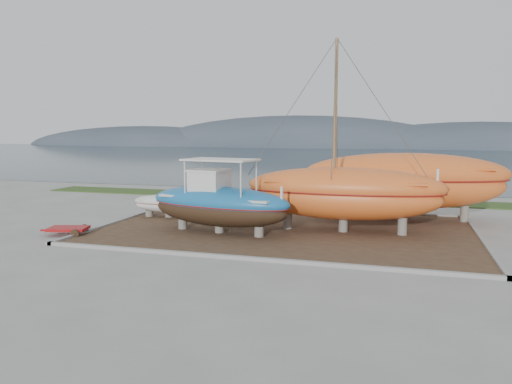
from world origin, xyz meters
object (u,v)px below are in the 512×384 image
(white_dinghy, at_px, (169,206))
(orange_bare_hull, at_px, (405,188))
(blue_caique, at_px, (219,196))
(red_trailer, at_px, (68,231))
(orange_sailboat, at_px, (345,137))

(white_dinghy, distance_m, orange_bare_hull, 13.17)
(blue_caique, xyz_separation_m, red_trailer, (-6.83, -2.33, -1.65))
(white_dinghy, bearing_deg, blue_caique, -40.77)
(red_trailer, bearing_deg, blue_caique, 3.63)
(orange_bare_hull, bearing_deg, white_dinghy, -175.76)
(orange_bare_hull, xyz_separation_m, red_trailer, (-15.41, -8.30, -1.67))
(orange_bare_hull, height_order, red_trailer, orange_bare_hull)
(blue_caique, relative_size, red_trailer, 2.77)
(orange_sailboat, bearing_deg, red_trailer, -162.11)
(blue_caique, xyz_separation_m, orange_sailboat, (5.72, 1.91, 2.82))
(blue_caique, bearing_deg, white_dinghy, 152.76)
(orange_sailboat, height_order, orange_bare_hull, orange_sailboat)
(orange_sailboat, bearing_deg, white_dinghy, 171.96)
(blue_caique, height_order, red_trailer, blue_caique)
(white_dinghy, relative_size, orange_sailboat, 0.43)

